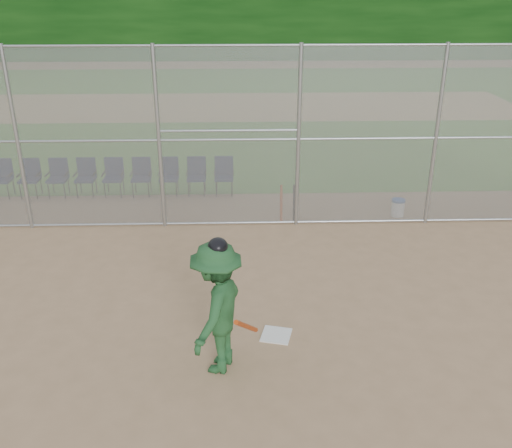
{
  "coord_description": "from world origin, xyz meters",
  "views": [
    {
      "loc": [
        -0.31,
        -6.97,
        5.23
      ],
      "look_at": [
        0.0,
        2.5,
        1.1
      ],
      "focal_mm": 40.0,
      "sensor_mm": 36.0,
      "label": 1
    }
  ],
  "objects_px": {
    "batter_at_plate": "(217,307)",
    "chair_0": "(1,179)",
    "water_cooler": "(398,207)",
    "home_plate": "(276,335)"
  },
  "relations": [
    {
      "from": "batter_at_plate",
      "to": "chair_0",
      "type": "xyz_separation_m",
      "value": [
        -5.73,
        7.17,
        -0.52
      ]
    },
    {
      "from": "batter_at_plate",
      "to": "water_cooler",
      "type": "xyz_separation_m",
      "value": [
        4.09,
        5.6,
        -0.8
      ]
    },
    {
      "from": "batter_at_plate",
      "to": "chair_0",
      "type": "bearing_deg",
      "value": 128.64
    },
    {
      "from": "batter_at_plate",
      "to": "chair_0",
      "type": "distance_m",
      "value": 9.19
    },
    {
      "from": "home_plate",
      "to": "water_cooler",
      "type": "distance_m",
      "value": 5.81
    },
    {
      "from": "home_plate",
      "to": "chair_0",
      "type": "distance_m",
      "value": 9.23
    },
    {
      "from": "water_cooler",
      "to": "home_plate",
      "type": "bearing_deg",
      "value": -123.43
    },
    {
      "from": "chair_0",
      "to": "batter_at_plate",
      "type": "bearing_deg",
      "value": -51.36
    },
    {
      "from": "home_plate",
      "to": "batter_at_plate",
      "type": "relative_size",
      "value": 0.22
    },
    {
      "from": "water_cooler",
      "to": "batter_at_plate",
      "type": "bearing_deg",
      "value": -126.13
    }
  ]
}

